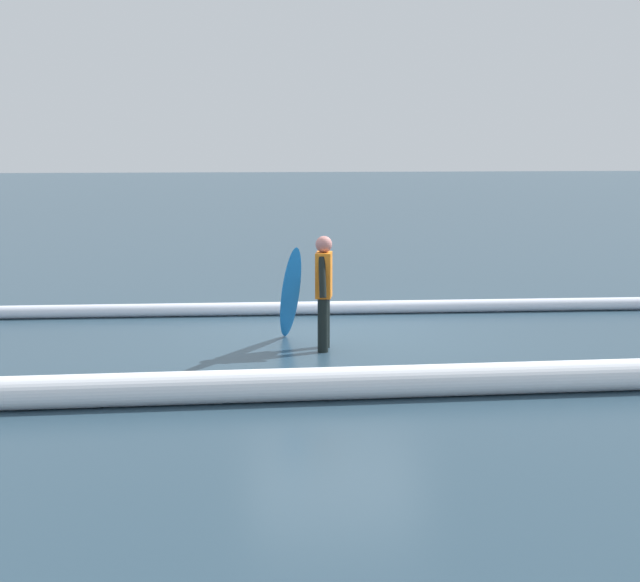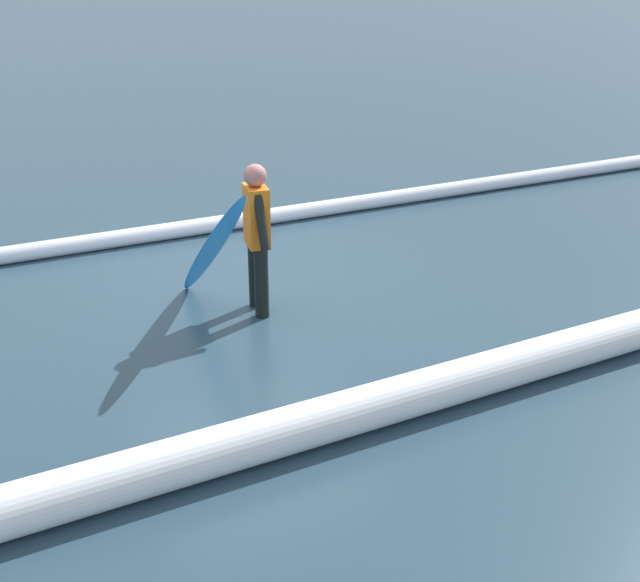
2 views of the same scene
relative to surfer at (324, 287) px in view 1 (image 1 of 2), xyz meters
The scene contains 5 objects.
ground_plane 1.27m from the surfer, 106.50° to the right, with size 136.39×136.39×0.00m, color #273F4F.
surfer is the anchor object (origin of this frame).
surfboard 0.46m from the surfer, 10.99° to the right, with size 0.28×1.64×1.48m.
wave_crest_foreground 3.25m from the surfer, 129.03° to the right, with size 0.21×0.21×20.09m, color white.
wave_crest_midground 2.67m from the surfer, 113.68° to the left, with size 0.35×0.35×15.43m, color white.
Camera 1 is at (1.54, 12.77, 2.74)m, focal length 51.75 mm.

